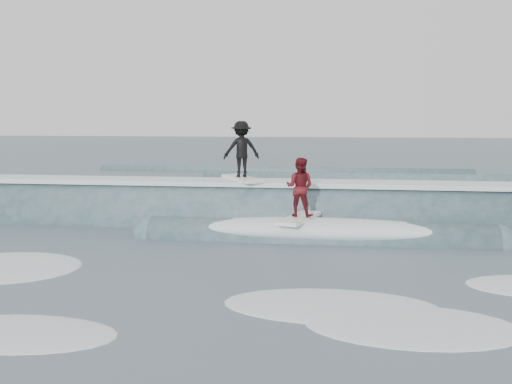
# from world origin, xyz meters

# --- Properties ---
(ground) EXTENTS (160.00, 160.00, 0.00)m
(ground) POSITION_xyz_m (0.00, 0.00, 0.00)
(ground) COLOR #41515E
(ground) RESTS_ON ground
(breaking_wave) EXTENTS (20.57, 4.03, 2.51)m
(breaking_wave) POSITION_xyz_m (0.23, 5.35, 0.04)
(breaking_wave) COLOR #345057
(breaking_wave) RESTS_ON ground
(surfer_black) EXTENTS (1.52, 1.99, 1.78)m
(surfer_black) POSITION_xyz_m (-0.58, 5.62, 2.19)
(surfer_black) COLOR white
(surfer_black) RESTS_ON ground
(surfer_red) EXTENTS (1.10, 2.07, 1.64)m
(surfer_red) POSITION_xyz_m (1.31, 3.42, 1.30)
(surfer_red) COLOR white
(surfer_red) RESTS_ON ground
(whitewater) EXTENTS (16.94, 6.50, 0.10)m
(whitewater) POSITION_xyz_m (-0.12, -1.42, 0.00)
(whitewater) COLOR white
(whitewater) RESTS_ON ground
(far_swells) EXTENTS (39.56, 8.65, 0.80)m
(far_swells) POSITION_xyz_m (-1.09, 17.65, 0.00)
(far_swells) COLOR #345057
(far_swells) RESTS_ON ground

